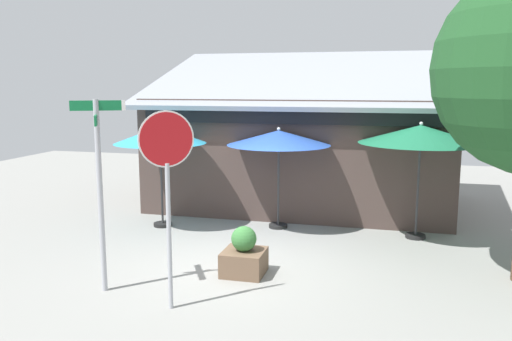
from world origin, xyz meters
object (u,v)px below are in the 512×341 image
street_sign_post (100,178)px  patio_umbrella_royal_blue_center (279,138)px  stop_sign (167,171)px  sidewalk_planter (244,256)px  patio_umbrella_teal_left (160,136)px  patio_umbrella_forest_green_right (421,135)px

street_sign_post → patio_umbrella_royal_blue_center: (1.99, 4.48, 0.24)m
stop_sign → sidewalk_planter: stop_sign is taller
street_sign_post → patio_umbrella_teal_left: size_ratio=1.27×
patio_umbrella_royal_blue_center → sidewalk_planter: bearing=-89.2°
patio_umbrella_teal_left → patio_umbrella_royal_blue_center: 2.79m
sidewalk_planter → stop_sign: bearing=-112.4°
patio_umbrella_royal_blue_center → stop_sign: bearing=-97.6°
patio_umbrella_royal_blue_center → patio_umbrella_teal_left: bearing=-168.3°
stop_sign → patio_umbrella_royal_blue_center: stop_sign is taller
stop_sign → patio_umbrella_royal_blue_center: (0.65, 4.85, 0.01)m
patio_umbrella_teal_left → patio_umbrella_forest_green_right: 5.91m
sidewalk_planter → patio_umbrella_royal_blue_center: bearing=90.8°
patio_umbrella_royal_blue_center → sidewalk_planter: size_ratio=2.74×
patio_umbrella_teal_left → patio_umbrella_forest_green_right: bearing=4.8°
patio_umbrella_royal_blue_center → street_sign_post: bearing=-114.0°
street_sign_post → patio_umbrella_royal_blue_center: size_ratio=1.30×
street_sign_post → patio_umbrella_royal_blue_center: street_sign_post is taller
stop_sign → patio_umbrella_royal_blue_center: bearing=82.4°
street_sign_post → patio_umbrella_forest_green_right: 6.78m
patio_umbrella_teal_left → sidewalk_planter: (2.78, -2.61, -1.85)m
patio_umbrella_teal_left → street_sign_post: bearing=-79.2°
patio_umbrella_teal_left → sidewalk_planter: patio_umbrella_teal_left is taller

